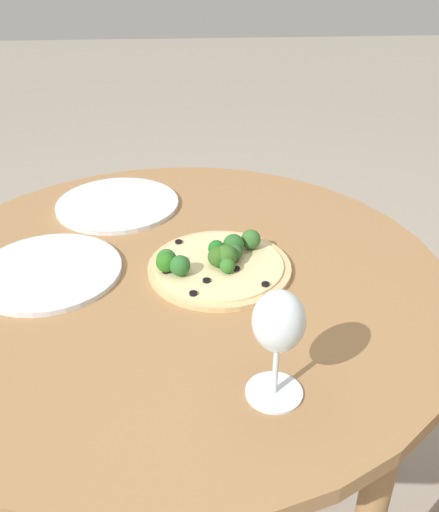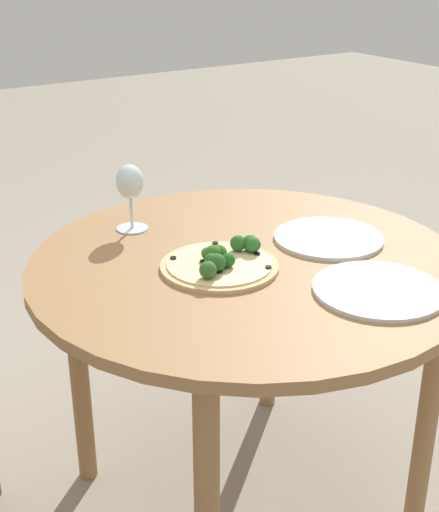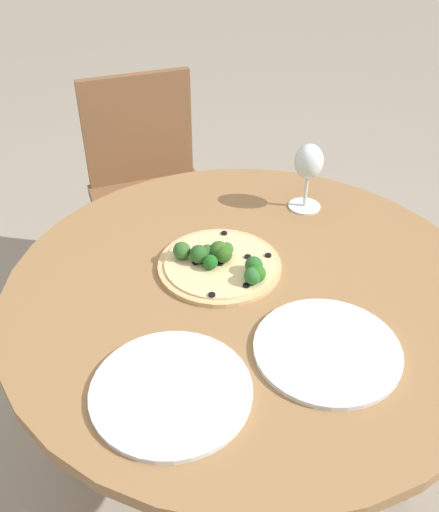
{
  "view_description": "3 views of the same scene",
  "coord_description": "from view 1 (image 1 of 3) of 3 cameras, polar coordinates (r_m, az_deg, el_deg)",
  "views": [
    {
      "loc": [
        -0.87,
        -0.03,
        1.27
      ],
      "look_at": [
        0.01,
        -0.08,
        0.73
      ],
      "focal_mm": 40.0,
      "sensor_mm": 36.0,
      "label": 1
    },
    {
      "loc": [
        1.2,
        -0.87,
        1.37
      ],
      "look_at": [
        0.01,
        -0.08,
        0.73
      ],
      "focal_mm": 50.0,
      "sensor_mm": 36.0,
      "label": 2
    },
    {
      "loc": [
        0.62,
        0.66,
        1.45
      ],
      "look_at": [
        0.01,
        -0.08,
        0.73
      ],
      "focal_mm": 40.0,
      "sensor_mm": 36.0,
      "label": 3
    }
  ],
  "objects": [
    {
      "name": "wine_glass",
      "position": [
        0.73,
        5.91,
        -6.99
      ],
      "size": [
        0.08,
        0.08,
        0.17
      ],
      "color": "silver",
      "rests_on": "dining_table"
    },
    {
      "name": "dining_table",
      "position": [
        1.09,
        -4.34,
        -5.43
      ],
      "size": [
        1.0,
        1.0,
        0.7
      ],
      "color": "olive",
      "rests_on": "ground_plane"
    },
    {
      "name": "plate_near",
      "position": [
        1.08,
        -16.75,
        -1.48
      ],
      "size": [
        0.27,
        0.27,
        0.01
      ],
      "color": "silver",
      "rests_on": "dining_table"
    },
    {
      "name": "pizza",
      "position": [
        1.04,
        -0.26,
        -0.65
      ],
      "size": [
        0.26,
        0.26,
        0.06
      ],
      "color": "tan",
      "rests_on": "dining_table"
    },
    {
      "name": "plate_far",
      "position": [
        1.3,
        -10.16,
        5.13
      ],
      "size": [
        0.27,
        0.27,
        0.01
      ],
      "color": "silver",
      "rests_on": "dining_table"
    },
    {
      "name": "ground_plane",
      "position": [
        1.54,
        -3.35,
        -24.18
      ],
      "size": [
        12.0,
        12.0,
        0.0
      ],
      "primitive_type": "plane",
      "color": "gray"
    }
  ]
}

